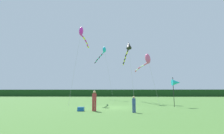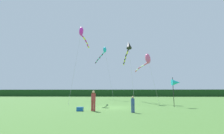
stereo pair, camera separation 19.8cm
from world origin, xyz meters
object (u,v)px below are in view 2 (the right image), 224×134
(banner_flag_pole, at_px, (176,83))
(kite_magenta, at_px, (82,33))
(kite_black, at_px, (128,48))
(kite_cyan, at_px, (103,52))
(person_child, at_px, (133,103))
(person_adult, at_px, (93,100))
(kite_rainbow, at_px, (146,60))
(cooler_box, at_px, (80,109))

(banner_flag_pole, relative_size, kite_magenta, 0.27)
(banner_flag_pole, distance_m, kite_black, 11.32)
(kite_cyan, bearing_deg, person_child, -78.58)
(banner_flag_pole, bearing_deg, person_child, -135.79)
(person_adult, bearing_deg, kite_cyan, 93.56)
(kite_rainbow, xyz_separation_m, kite_cyan, (-7.76, 12.16, 4.61))
(person_adult, distance_m, kite_magenta, 14.59)
(banner_flag_pole, relative_size, kite_black, 0.29)
(cooler_box, height_order, kite_cyan, kite_cyan)
(banner_flag_pole, relative_size, kite_rainbow, 0.44)
(kite_magenta, distance_m, kite_black, 7.95)
(kite_magenta, bearing_deg, kite_cyan, 79.60)
(kite_black, height_order, kite_rainbow, kite_black)
(cooler_box, distance_m, kite_magenta, 14.94)
(cooler_box, bearing_deg, kite_black, 68.37)
(person_adult, bearing_deg, kite_rainbow, 57.69)
(cooler_box, distance_m, banner_flag_pole, 10.84)
(cooler_box, bearing_deg, person_adult, 1.70)
(kite_black, bearing_deg, kite_rainbow, -40.45)
(banner_flag_pole, height_order, kite_cyan, kite_cyan)
(cooler_box, relative_size, banner_flag_pole, 0.16)
(banner_flag_pole, height_order, kite_magenta, kite_magenta)
(person_adult, height_order, person_child, person_adult)
(person_child, xyz_separation_m, kite_cyan, (-4.68, 23.16, 10.26))
(person_child, distance_m, kite_magenta, 16.49)
(person_child, xyz_separation_m, banner_flag_pole, (5.25, 5.10, 1.92))
(person_child, relative_size, kite_cyan, 0.11)
(kite_black, distance_m, kite_rainbow, 4.28)
(cooler_box, distance_m, kite_black, 15.91)
(person_adult, xyz_separation_m, cooler_box, (-1.13, -0.03, -0.80))
(person_adult, bearing_deg, cooler_box, -178.30)
(person_adult, bearing_deg, kite_black, 72.98)
(person_child, distance_m, kite_cyan, 25.76)
(kite_magenta, bearing_deg, banner_flag_pole, -25.89)
(kite_black, relative_size, kite_rainbow, 1.49)
(cooler_box, relative_size, kite_cyan, 0.04)
(banner_flag_pole, bearing_deg, person_adult, -153.87)
(person_child, bearing_deg, kite_magenta, 122.13)
(cooler_box, distance_m, kite_rainbow, 14.04)
(cooler_box, bearing_deg, person_child, -11.25)
(person_adult, distance_m, person_child, 3.43)
(person_adult, relative_size, person_child, 1.35)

